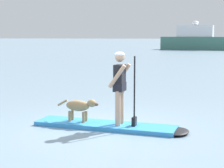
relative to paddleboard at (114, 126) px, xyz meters
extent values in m
plane|color=gray|center=(-0.23, 0.04, -0.05)|extent=(400.00, 400.00, 0.00)
cube|color=#338CD8|center=(-0.23, 0.04, 0.00)|extent=(3.42, 1.28, 0.10)
ellipsoid|color=black|center=(1.42, -0.23, 0.00)|extent=(0.67, 0.80, 0.10)
cylinder|color=tan|center=(0.15, 0.11, 0.45)|extent=(0.12, 0.12, 0.80)
cylinder|color=tan|center=(0.11, -0.15, 0.45)|extent=(0.12, 0.12, 0.80)
cube|color=black|center=(0.13, -0.02, 0.93)|extent=(0.27, 0.39, 0.20)
cube|color=black|center=(0.13, -0.02, 1.14)|extent=(0.25, 0.37, 0.58)
sphere|color=tan|center=(0.13, -0.02, 1.61)|extent=(0.22, 0.22, 0.22)
ellipsoid|color=white|center=(0.13, -0.02, 1.67)|extent=(0.23, 0.23, 0.11)
cylinder|color=tan|center=(0.16, 0.17, 1.19)|extent=(0.43, 0.16, 0.54)
cylinder|color=tan|center=(0.10, -0.21, 1.19)|extent=(0.43, 0.16, 0.54)
cylinder|color=black|center=(0.47, -0.08, 0.84)|extent=(0.04, 0.04, 1.59)
cube|color=black|center=(0.47, -0.08, 0.15)|extent=(0.11, 0.19, 0.20)
ellipsoid|color=#997A51|center=(-0.90, 0.15, 0.43)|extent=(0.62, 0.31, 0.26)
ellipsoid|color=#997A51|center=(-0.55, 0.09, 0.51)|extent=(0.24, 0.19, 0.18)
ellipsoid|color=brown|center=(-0.44, 0.07, 0.49)|extent=(0.13, 0.10, 0.08)
cylinder|color=#997A51|center=(-1.30, 0.21, 0.48)|extent=(0.27, 0.09, 0.18)
cylinder|color=#997A51|center=(-0.72, 0.19, 0.17)|extent=(0.07, 0.07, 0.25)
cylinder|color=#997A51|center=(-0.74, 0.04, 0.17)|extent=(0.07, 0.07, 0.25)
cylinder|color=#997A51|center=(-1.07, 0.25, 0.17)|extent=(0.07, 0.07, 0.25)
cylinder|color=#997A51|center=(-1.09, 0.10, 0.17)|extent=(0.07, 0.07, 0.25)
cube|color=#3F7266|center=(4.97, 46.91, 0.88)|extent=(11.50, 4.88, 1.87)
cube|color=silver|center=(4.13, 46.91, 2.62)|extent=(5.34, 3.03, 1.61)
ellipsoid|color=white|center=(4.13, 46.91, 3.78)|extent=(0.90, 0.90, 0.60)
camera|label=1|loc=(1.36, -8.37, 2.11)|focal=60.02mm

